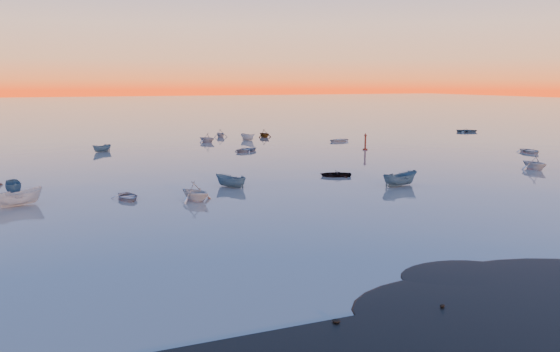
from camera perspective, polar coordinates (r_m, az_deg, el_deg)
ground at (r=126.85m, az=-11.69°, el=4.67°), size 600.00×600.00×0.00m
mud_lobes at (r=34.52m, az=21.59°, el=-9.47°), size 140.00×6.00×0.07m
moored_fleet at (r=81.36m, az=-5.55°, el=2.03°), size 124.00×58.00×1.20m
boat_near_center at (r=59.79m, az=12.39°, el=-1.00°), size 2.16×4.47×1.50m
boat_near_right at (r=76.54m, az=25.02°, el=0.65°), size 3.95×1.79×1.38m
channel_marker at (r=90.13m, az=8.90°, el=3.43°), size 0.80×0.80×2.83m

